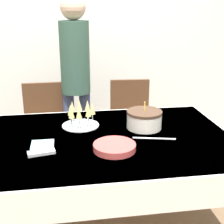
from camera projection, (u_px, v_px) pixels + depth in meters
name	position (u px, v px, depth m)	size (l,w,h in m)	color
wall_back	(82.00, 34.00, 3.55)	(8.00, 0.05, 2.70)	silver
dining_table	(98.00, 151.00, 2.23)	(1.93, 1.22, 0.78)	silver
dining_chair_far_left	(45.00, 128.00, 3.09)	(0.43, 0.43, 0.94)	#51331E
dining_chair_far_right	(130.00, 123.00, 3.21)	(0.45, 0.45, 0.94)	#51331E
birthday_cake	(144.00, 119.00, 2.36)	(0.27, 0.27, 0.21)	silver
champagne_tray	(80.00, 114.00, 2.39)	(0.29, 0.29, 0.18)	silver
plate_stack_main	(114.00, 147.00, 2.01)	(0.28, 0.28, 0.04)	#CC4C47
cake_knife	(154.00, 138.00, 2.18)	(0.30, 0.09, 0.00)	silver
fork_pile	(41.00, 153.00, 1.96)	(0.18, 0.09, 0.02)	silver
napkin_pile	(43.00, 145.00, 2.07)	(0.15, 0.15, 0.01)	#8CC6E0
person_standing	(75.00, 70.00, 2.98)	(0.28, 0.28, 1.76)	#3F4C72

